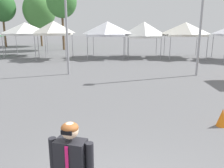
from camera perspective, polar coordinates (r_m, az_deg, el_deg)
The scene contains 11 objects.
canopy_tent_behind_center at distance 25.30m, azimuth -20.57°, elevation 12.61°, with size 3.74×3.74×3.35m.
canopy_tent_behind_right at distance 22.18m, azimuth -14.13°, elevation 13.20°, with size 2.83×2.83×3.44m.
canopy_tent_behind_left at distance 22.70m, azimuth -1.15°, elevation 13.44°, with size 3.57×3.57×3.42m.
canopy_tent_right_of_center at distance 23.19m, azimuth 7.83°, elevation 13.11°, with size 3.15×3.15×3.40m.
canopy_tent_far_left at distance 23.73m, azimuth 17.63°, elevation 12.72°, with size 3.48×3.48×3.34m.
light_pole_near_lift at distance 15.19m, azimuth 21.39°, elevation 17.67°, with size 0.36×0.36×7.29m.
light_pole_opposite_side at distance 14.86m, azimuth -11.37°, elevation 18.84°, with size 0.36×0.36×7.49m.
tree_behind_tents_left at distance 30.96m, azimuth -12.29°, elevation 19.26°, with size 3.70×3.70×8.00m.
tree_behind_tents_right at distance 37.39m, azimuth -17.44°, elevation 16.93°, with size 4.74×4.74×7.85m.
tree_behind_tents_center at distance 37.59m, azimuth -25.48°, elevation 16.75°, with size 3.74×3.74×7.66m.
traffic_cone_lot_center at distance 7.93m, azimuth 25.48°, elevation -7.43°, with size 0.32×0.32×0.57m, color orange.
Camera 1 is at (0.02, -3.08, 3.01)m, focal length 37.15 mm.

